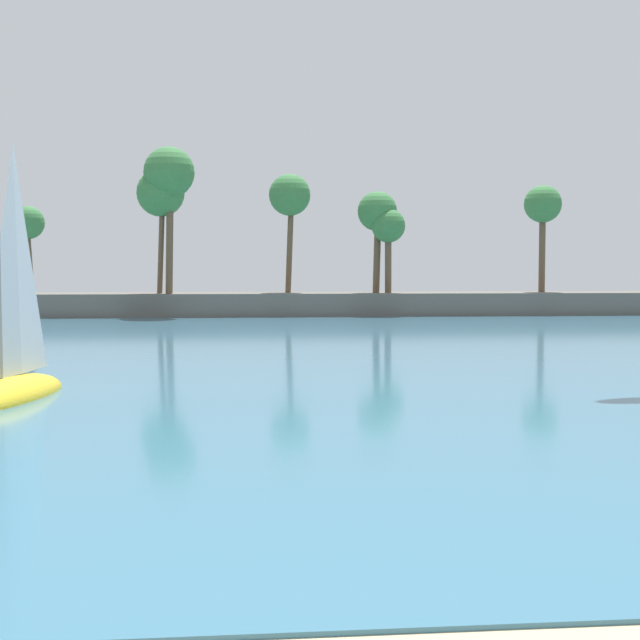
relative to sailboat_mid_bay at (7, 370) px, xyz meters
name	(u,v)px	position (x,y,z in m)	size (l,w,h in m)	color
sea	(242,323)	(6.41, 33.10, -0.83)	(220.00, 97.67, 0.06)	#386B84
palm_headland	(218,275)	(4.56, 41.75, 2.35)	(91.29, 6.51, 12.98)	#605B54
sailboat_mid_bay	(7,370)	(0.00, 0.00, 0.00)	(3.03, 6.38, 8.89)	yellow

